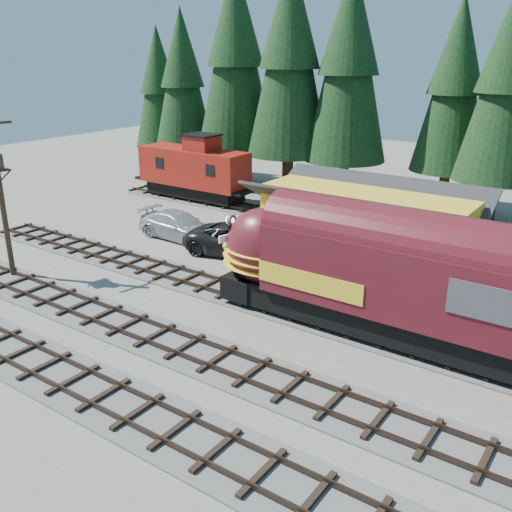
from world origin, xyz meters
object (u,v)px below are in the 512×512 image
Objects in this scene: locomotive at (376,280)px; pickup_truck_b at (179,226)px; depot at (364,225)px; pickup_truck_a at (241,241)px; utility_pole at (0,186)px; caboose at (194,170)px.

locomotive is 17.66m from pickup_truck_b.
depot reaches higher than pickup_truck_a.
pickup_truck_a is (-11.25, 5.06, -1.73)m from locomotive.
pickup_truck_b is (3.11, 10.63, -4.36)m from utility_pole.
pickup_truck_b is (-5.49, 0.28, -0.06)m from pickup_truck_a.
depot is at bearing -83.18° from pickup_truck_b.
depot is 2.05× the size of pickup_truck_b.
caboose reaches higher than pickup_truck_b.
caboose is 1.61× the size of pickup_truck_b.
depot is at bearing -21.39° from caboose.
utility_pole reaches higher than caboose.
pickup_truck_a is (8.59, 10.34, -4.30)m from utility_pole.
depot is 13.30m from pickup_truck_b.
pickup_truck_b is at bearing 76.09° from pickup_truck_a.
caboose is 14.69m from pickup_truck_a.
pickup_truck_b is (-16.73, 5.34, -1.78)m from locomotive.
utility_pole is at bearing -81.30° from caboose.
pickup_truck_b is at bearing -55.02° from caboose.
locomotive is at bearing -31.56° from caboose.
depot is at bearing 48.85° from utility_pole.
utility_pole reaches higher than depot.
depot reaches higher than pickup_truck_b.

